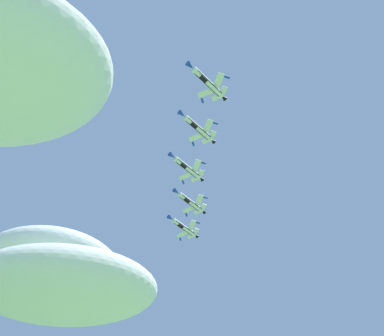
% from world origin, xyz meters
% --- Properties ---
extents(cloud_high_distant, '(78.07, 68.81, 29.60)m').
position_xyz_m(cloud_high_distant, '(-54.08, 238.37, 158.52)').
color(cloud_high_distant, white).
extents(cloud_low_wispy, '(78.08, 45.97, 27.08)m').
position_xyz_m(cloud_low_wispy, '(-33.85, 180.78, 113.16)').
color(cloud_low_wispy, white).
extents(fighter_jet_lead, '(12.67, 12.34, 4.57)m').
position_xyz_m(fighter_jet_lead, '(14.47, 77.51, 115.73)').
color(fighter_jet_lead, white).
extents(fighter_jet_left_wing, '(12.67, 12.34, 4.58)m').
position_xyz_m(fighter_jet_left_wing, '(13.54, 95.29, 117.28)').
color(fighter_jet_left_wing, white).
extents(fighter_jet_right_wing, '(12.64, 12.30, 4.72)m').
position_xyz_m(fighter_jet_right_wing, '(11.66, 112.08, 117.03)').
color(fighter_jet_right_wing, white).
extents(fighter_jet_left_outer, '(12.65, 12.32, 4.67)m').
position_xyz_m(fighter_jet_left_outer, '(14.16, 128.86, 117.19)').
color(fighter_jet_left_outer, white).
extents(fighter_jet_right_outer, '(12.64, 12.28, 4.81)m').
position_xyz_m(fighter_jet_right_outer, '(13.03, 143.80, 117.83)').
color(fighter_jet_right_outer, white).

